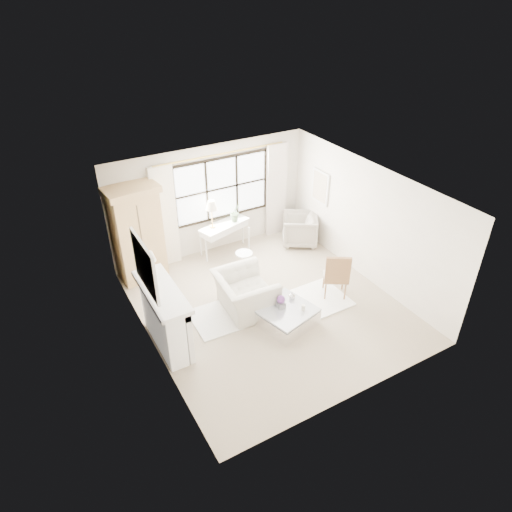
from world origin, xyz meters
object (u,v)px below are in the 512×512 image
(armoire, at_px, (137,233))
(console_table, at_px, (225,238))
(club_armchair, at_px, (245,293))
(coffee_table, at_px, (285,316))

(armoire, relative_size, console_table, 1.63)
(armoire, xyz_separation_m, club_armchair, (1.47, -2.23, -0.74))
(console_table, distance_m, coffee_table, 3.07)
(console_table, xyz_separation_m, club_armchair, (-0.66, -2.23, 0.00))
(armoire, bearing_deg, club_armchair, -62.89)
(console_table, bearing_deg, coffee_table, -109.77)
(club_armchair, bearing_deg, coffee_table, -146.03)
(club_armchair, xyz_separation_m, coffee_table, (0.47, -0.82, -0.22))
(armoire, distance_m, club_armchair, 2.77)
(armoire, relative_size, coffee_table, 1.85)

